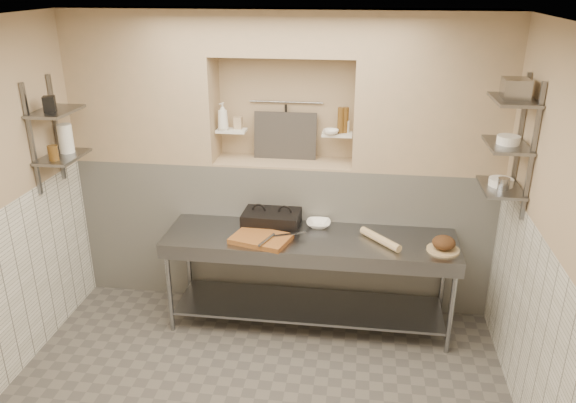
% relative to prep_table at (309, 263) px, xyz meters
% --- Properties ---
extents(ceiling, '(4.00, 3.90, 0.10)m').
position_rel_prep_table_xyz_m(ceiling, '(-0.31, -1.18, 2.21)').
color(ceiling, silver).
rests_on(ceiling, ground).
extents(wall_right, '(0.10, 3.90, 2.80)m').
position_rel_prep_table_xyz_m(wall_right, '(1.74, -1.18, 0.76)').
color(wall_right, '#9E896B').
rests_on(wall_right, ground).
extents(wall_back, '(4.00, 0.10, 2.80)m').
position_rel_prep_table_xyz_m(wall_back, '(-0.31, 0.82, 0.76)').
color(wall_back, '#9E896B').
rests_on(wall_back, ground).
extents(backwall_lower, '(4.00, 0.40, 1.40)m').
position_rel_prep_table_xyz_m(backwall_lower, '(-0.31, 0.57, 0.06)').
color(backwall_lower, silver).
rests_on(backwall_lower, floor).
extents(alcove_sill, '(1.30, 0.40, 0.02)m').
position_rel_prep_table_xyz_m(alcove_sill, '(-0.31, 0.57, 0.77)').
color(alcove_sill, '#9E896B').
rests_on(alcove_sill, backwall_lower).
extents(backwall_pillar_left, '(1.35, 0.40, 1.40)m').
position_rel_prep_table_xyz_m(backwall_pillar_left, '(-1.64, 0.57, 1.46)').
color(backwall_pillar_left, '#9E896B').
rests_on(backwall_pillar_left, backwall_lower).
extents(backwall_pillar_right, '(1.35, 0.40, 1.40)m').
position_rel_prep_table_xyz_m(backwall_pillar_right, '(1.01, 0.57, 1.46)').
color(backwall_pillar_right, '#9E896B').
rests_on(backwall_pillar_right, backwall_lower).
extents(backwall_header, '(1.30, 0.40, 0.40)m').
position_rel_prep_table_xyz_m(backwall_header, '(-0.31, 0.57, 1.96)').
color(backwall_header, '#9E896B').
rests_on(backwall_header, backwall_lower).
extents(wainscot_right, '(0.02, 3.90, 1.40)m').
position_rel_prep_table_xyz_m(wainscot_right, '(1.68, -1.18, 0.06)').
color(wainscot_right, silver).
rests_on(wainscot_right, floor).
extents(alcove_shelf_left, '(0.28, 0.16, 0.02)m').
position_rel_prep_table_xyz_m(alcove_shelf_left, '(-0.81, 0.57, 1.06)').
color(alcove_shelf_left, white).
rests_on(alcove_shelf_left, backwall_lower).
extents(alcove_shelf_right, '(0.28, 0.16, 0.02)m').
position_rel_prep_table_xyz_m(alcove_shelf_right, '(0.19, 0.57, 1.06)').
color(alcove_shelf_right, white).
rests_on(alcove_shelf_right, backwall_lower).
extents(utensil_rail, '(0.70, 0.02, 0.02)m').
position_rel_prep_table_xyz_m(utensil_rail, '(-0.31, 0.74, 1.31)').
color(utensil_rail, gray).
rests_on(utensil_rail, wall_back).
extents(hanging_steel, '(0.02, 0.02, 0.30)m').
position_rel_prep_table_xyz_m(hanging_steel, '(-0.31, 0.72, 1.14)').
color(hanging_steel, black).
rests_on(hanging_steel, utensil_rail).
extents(splash_panel, '(0.60, 0.08, 0.45)m').
position_rel_prep_table_xyz_m(splash_panel, '(-0.31, 0.67, 1.00)').
color(splash_panel, '#383330').
rests_on(splash_panel, alcove_sill).
extents(shelf_rail_left_a, '(0.03, 0.03, 0.95)m').
position_rel_prep_table_xyz_m(shelf_rail_left_a, '(-2.29, 0.07, 1.16)').
color(shelf_rail_left_a, slate).
rests_on(shelf_rail_left_a, wall_left).
extents(shelf_rail_left_b, '(0.03, 0.03, 0.95)m').
position_rel_prep_table_xyz_m(shelf_rail_left_b, '(-2.29, -0.33, 1.16)').
color(shelf_rail_left_b, slate).
rests_on(shelf_rail_left_b, wall_left).
extents(wall_shelf_left_lower, '(0.30, 0.50, 0.02)m').
position_rel_prep_table_xyz_m(wall_shelf_left_lower, '(-2.15, -0.13, 0.96)').
color(wall_shelf_left_lower, slate).
rests_on(wall_shelf_left_lower, wall_left).
extents(wall_shelf_left_upper, '(0.30, 0.50, 0.03)m').
position_rel_prep_table_xyz_m(wall_shelf_left_upper, '(-2.15, -0.13, 1.36)').
color(wall_shelf_left_upper, slate).
rests_on(wall_shelf_left_upper, wall_left).
extents(shelf_rail_right_a, '(0.03, 0.03, 1.05)m').
position_rel_prep_table_xyz_m(shelf_rail_right_a, '(1.66, 0.07, 1.21)').
color(shelf_rail_right_a, slate).
rests_on(shelf_rail_right_a, wall_right).
extents(shelf_rail_right_b, '(0.03, 0.03, 1.05)m').
position_rel_prep_table_xyz_m(shelf_rail_right_b, '(1.66, -0.33, 1.21)').
color(shelf_rail_right_b, slate).
rests_on(shelf_rail_right_b, wall_right).
extents(wall_shelf_right_lower, '(0.30, 0.50, 0.02)m').
position_rel_prep_table_xyz_m(wall_shelf_right_lower, '(1.53, -0.13, 0.86)').
color(wall_shelf_right_lower, slate).
rests_on(wall_shelf_right_lower, wall_right).
extents(wall_shelf_right_mid, '(0.30, 0.50, 0.02)m').
position_rel_prep_table_xyz_m(wall_shelf_right_mid, '(1.53, -0.13, 1.21)').
color(wall_shelf_right_mid, slate).
rests_on(wall_shelf_right_mid, wall_right).
extents(wall_shelf_right_upper, '(0.30, 0.50, 0.03)m').
position_rel_prep_table_xyz_m(wall_shelf_right_upper, '(1.53, -0.13, 1.56)').
color(wall_shelf_right_upper, slate).
rests_on(wall_shelf_right_upper, wall_right).
extents(prep_table, '(2.60, 0.70, 0.90)m').
position_rel_prep_table_xyz_m(prep_table, '(0.00, 0.00, 0.00)').
color(prep_table, gray).
rests_on(prep_table, floor).
extents(panini_press, '(0.53, 0.39, 0.14)m').
position_rel_prep_table_xyz_m(panini_press, '(-0.38, 0.22, 0.33)').
color(panini_press, black).
rests_on(panini_press, prep_table).
extents(cutting_board, '(0.57, 0.46, 0.04)m').
position_rel_prep_table_xyz_m(cutting_board, '(-0.42, -0.13, 0.28)').
color(cutting_board, brown).
rests_on(cutting_board, prep_table).
extents(knife_blade, '(0.27, 0.15, 0.01)m').
position_rel_prep_table_xyz_m(knife_blade, '(-0.17, -0.06, 0.31)').
color(knife_blade, gray).
rests_on(knife_blade, cutting_board).
extents(tongs, '(0.11, 0.25, 0.02)m').
position_rel_prep_table_xyz_m(tongs, '(-0.35, -0.21, 0.31)').
color(tongs, gray).
rests_on(tongs, cutting_board).
extents(mixing_bowl, '(0.23, 0.23, 0.05)m').
position_rel_prep_table_xyz_m(mixing_bowl, '(0.06, 0.24, 0.29)').
color(mixing_bowl, white).
rests_on(mixing_bowl, prep_table).
extents(rolling_pin, '(0.36, 0.39, 0.07)m').
position_rel_prep_table_xyz_m(rolling_pin, '(0.62, -0.03, 0.29)').
color(rolling_pin, tan).
rests_on(rolling_pin, prep_table).
extents(bread_board, '(0.28, 0.28, 0.02)m').
position_rel_prep_table_xyz_m(bread_board, '(1.14, -0.10, 0.27)').
color(bread_board, tan).
rests_on(bread_board, prep_table).
extents(bread_loaf, '(0.19, 0.19, 0.12)m').
position_rel_prep_table_xyz_m(bread_loaf, '(1.14, -0.10, 0.33)').
color(bread_loaf, '#4C2D19').
rests_on(bread_loaf, bread_board).
extents(bottle_soap, '(0.13, 0.13, 0.26)m').
position_rel_prep_table_xyz_m(bottle_soap, '(-0.88, 0.53, 1.20)').
color(bottle_soap, white).
rests_on(bottle_soap, alcove_shelf_left).
extents(jar_alcove, '(0.07, 0.07, 0.11)m').
position_rel_prep_table_xyz_m(jar_alcove, '(-0.76, 0.60, 1.13)').
color(jar_alcove, '#9E896B').
rests_on(jar_alcove, alcove_shelf_left).
extents(bowl_alcove, '(0.19, 0.19, 0.04)m').
position_rel_prep_table_xyz_m(bowl_alcove, '(0.13, 0.51, 1.09)').
color(bowl_alcove, white).
rests_on(bowl_alcove, alcove_shelf_right).
extents(condiment_a, '(0.06, 0.06, 0.24)m').
position_rel_prep_table_xyz_m(condiment_a, '(0.25, 0.59, 1.19)').
color(condiment_a, '#583A16').
rests_on(condiment_a, alcove_shelf_right).
extents(condiment_b, '(0.06, 0.06, 0.24)m').
position_rel_prep_table_xyz_m(condiment_b, '(0.21, 0.57, 1.19)').
color(condiment_b, '#583A16').
rests_on(condiment_b, alcove_shelf_right).
extents(condiment_c, '(0.06, 0.06, 0.11)m').
position_rel_prep_table_xyz_m(condiment_c, '(0.26, 0.60, 1.13)').
color(condiment_c, white).
rests_on(condiment_c, alcove_shelf_right).
extents(jug_left, '(0.13, 0.13, 0.25)m').
position_rel_prep_table_xyz_m(jug_left, '(-2.15, -0.04, 1.10)').
color(jug_left, white).
rests_on(jug_left, wall_shelf_left_lower).
extents(jar_left, '(0.09, 0.09, 0.13)m').
position_rel_prep_table_xyz_m(jar_left, '(-2.15, -0.27, 1.03)').
color(jar_left, '#583A16').
rests_on(jar_left, wall_shelf_left_lower).
extents(box_left_upper, '(0.12, 0.12, 0.13)m').
position_rel_prep_table_xyz_m(box_left_upper, '(-2.15, -0.21, 1.44)').
color(box_left_upper, black).
rests_on(box_left_upper, wall_shelf_left_upper).
extents(bowl_right, '(0.19, 0.19, 0.06)m').
position_rel_prep_table_xyz_m(bowl_right, '(1.53, -0.12, 0.90)').
color(bowl_right, white).
rests_on(bowl_right, wall_shelf_right_lower).
extents(canister_right, '(0.09, 0.09, 0.09)m').
position_rel_prep_table_xyz_m(canister_right, '(1.53, -0.20, 0.92)').
color(canister_right, gray).
rests_on(canister_right, wall_shelf_right_lower).
extents(bowl_right_mid, '(0.17, 0.17, 0.06)m').
position_rel_prep_table_xyz_m(bowl_right_mid, '(1.53, -0.15, 1.25)').
color(bowl_right_mid, white).
rests_on(bowl_right_mid, wall_shelf_right_mid).
extents(basket_right, '(0.20, 0.24, 0.15)m').
position_rel_prep_table_xyz_m(basket_right, '(1.53, -0.13, 1.64)').
color(basket_right, gray).
rests_on(basket_right, wall_shelf_right_upper).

